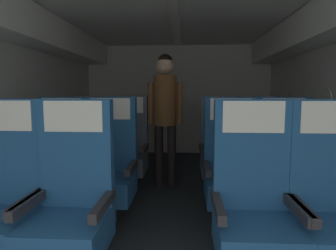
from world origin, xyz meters
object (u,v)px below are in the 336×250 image
Objects in this scene: flight_attendant at (165,106)px; seat_b_left_window at (60,168)px; seat_c_right_window at (220,151)px; seat_b_left_aisle at (109,169)px; seat_a_left_aisle at (71,206)px; seat_c_right_aisle at (260,152)px; seat_a_right_window at (254,209)px; seat_b_right_window at (231,171)px; seat_c_left_window at (90,150)px; seat_c_left_aisle at (127,150)px; seat_b_right_aisle at (284,171)px; seat_a_right_aisle at (334,211)px; seat_a_left_window at (0,203)px.

seat_b_left_window is at bearing 38.31° from flight_attendant.
seat_b_left_aisle is at bearing -141.88° from seat_c_right_window.
seat_c_right_aisle is at bearing 47.98° from seat_a_left_aisle.
seat_c_right_aisle is at bearing 2.06° from seat_c_right_window.
seat_a_right_window is 1.00× the size of seat_b_left_aisle.
seat_b_right_window is at bearing -118.19° from seat_c_right_aisle.
seat_c_left_window is 1.00× the size of seat_c_left_aisle.
seat_a_right_window is at bearing -37.46° from seat_b_left_aisle.
seat_b_right_aisle is 0.48m from seat_b_right_window.
seat_c_left_window is (-0.48, 0.91, 0.00)m from seat_b_left_aisle.
seat_b_right_aisle is 1.00× the size of seat_c_left_aisle.
seat_a_right_window is 1.02m from seat_b_right_aisle.
seat_a_right_aisle is 0.90m from seat_b_right_aisle.
seat_c_right_window is (1.15, 0.90, 0.00)m from seat_b_left_aisle.
seat_c_right_aisle is 1.00× the size of seat_c_right_window.
flight_attendant reaches higher than seat_c_right_window.
seat_a_left_window is at bearing -105.17° from seat_c_left_aisle.
seat_a_left_aisle and seat_c_right_window have the same top height.
seat_b_right_aisle and seat_c_right_window have the same top height.
seat_a_right_window is (-0.48, 0.00, 0.00)m from seat_a_right_aisle.
seat_b_right_window is (1.62, -0.01, 0.00)m from seat_b_left_window.
seat_b_right_aisle is 1.00× the size of seat_c_right_aisle.
seat_b_right_window is at bearing 0.40° from seat_b_left_aisle.
seat_b_left_window and seat_c_right_window have the same top height.
seat_c_left_aisle is (0.48, -0.01, 0.00)m from seat_c_left_window.
seat_a_left_window is at bearing -151.61° from seat_b_right_window.
seat_c_left_window is (-2.10, 0.89, 0.00)m from seat_b_right_aisle.
seat_a_left_aisle is 1.00× the size of seat_c_left_aisle.
seat_b_left_window is 1.00× the size of seat_c_left_aisle.
seat_a_left_window is at bearing -119.34° from seat_b_left_aisle.
seat_b_right_aisle is 0.99m from seat_c_right_window.
seat_a_right_window is (1.63, -0.00, 0.00)m from seat_a_left_window.
seat_a_left_window is at bearing -156.95° from seat_b_right_aisle.
seat_b_right_window and seat_c_right_aisle have the same top height.
seat_b_right_aisle is at bearing 0.95° from seat_b_left_aisle.
seat_b_left_aisle is 1.00× the size of seat_b_right_window.
seat_a_left_aisle and seat_c_left_aisle have the same top height.
seat_b_left_window and seat_c_left_window have the same top height.
seat_c_right_window is at bearing 38.12° from seat_b_left_aisle.
seat_a_right_window is 1.00× the size of seat_c_left_aisle.
seat_b_right_aisle and seat_c_left_aisle have the same top height.
seat_a_left_aisle is (0.48, -0.02, 0.00)m from seat_a_left_window.
seat_a_left_aisle is at bearing -179.39° from seat_a_right_aisle.
seat_c_left_window is at bearing 132.29° from seat_a_right_window.
seat_a_right_window is 1.85m from seat_b_left_window.
seat_b_right_window is at bearing -177.75° from seat_b_right_aisle.
seat_c_left_aisle is (-0.01, 0.91, 0.00)m from seat_b_left_aisle.
seat_b_left_window is (0.01, 0.89, 0.00)m from seat_a_left_window.
flight_attendant is (-1.16, 0.94, 0.56)m from seat_b_right_aisle.
seat_c_left_aisle is (-1.63, 0.88, 0.00)m from seat_b_right_aisle.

